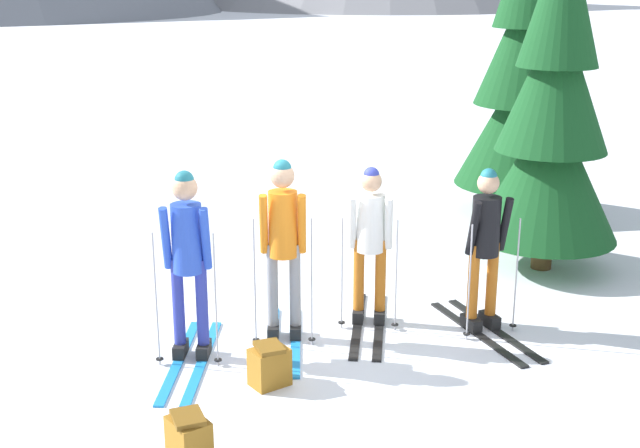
{
  "coord_description": "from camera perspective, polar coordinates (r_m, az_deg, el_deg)",
  "views": [
    {
      "loc": [
        -2.81,
        -7.1,
        3.52
      ],
      "look_at": [
        0.14,
        0.52,
        1.05
      ],
      "focal_mm": 47.86,
      "sensor_mm": 36.0,
      "label": 1
    }
  ],
  "objects": [
    {
      "name": "ground_plane",
      "position": [
        8.41,
        0.41,
        -7.93
      ],
      "size": [
        400.0,
        400.0,
        0.0
      ],
      "primitive_type": "plane",
      "color": "white"
    },
    {
      "name": "skier_in_black",
      "position": [
        8.54,
        11.0,
        -1.33
      ],
      "size": [
        0.61,
        1.67,
        1.67
      ],
      "color": "black",
      "rests_on": "ground"
    },
    {
      "name": "pine_tree_mid",
      "position": [
        12.71,
        13.6,
        9.9
      ],
      "size": [
        1.89,
        1.89,
        4.57
      ],
      "color": "#51381E",
      "rests_on": "ground"
    },
    {
      "name": "backpack_on_snow_front",
      "position": [
        7.55,
        -3.39,
        -9.42
      ],
      "size": [
        0.37,
        0.31,
        0.38
      ],
      "color": "#99661E",
      "rests_on": "ground"
    },
    {
      "name": "pine_tree_near",
      "position": [
        10.29,
        15.3,
        7.06
      ],
      "size": [
        1.7,
        1.7,
        4.11
      ],
      "color": "#51381E",
      "rests_on": "ground"
    },
    {
      "name": "skier_in_blue",
      "position": [
        7.83,
        -8.82,
        -1.98
      ],
      "size": [
        0.98,
        1.73,
        1.8
      ],
      "color": "#1E84D1",
      "rests_on": "ground"
    },
    {
      "name": "skier_in_white",
      "position": [
        8.57,
        3.39,
        -0.9
      ],
      "size": [
        1.03,
        1.64,
        1.64
      ],
      "color": "black",
      "rests_on": "ground"
    },
    {
      "name": "backpack_on_snow_beside",
      "position": [
        6.55,
        -8.76,
        -13.99
      ],
      "size": [
        0.32,
        0.37,
        0.38
      ],
      "color": "#99661E",
      "rests_on": "ground"
    },
    {
      "name": "skier_in_orange",
      "position": [
        8.15,
        -2.48,
        -1.18
      ],
      "size": [
        0.84,
        1.61,
        1.8
      ],
      "color": "#1E84D1",
      "rests_on": "ground"
    }
  ]
}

